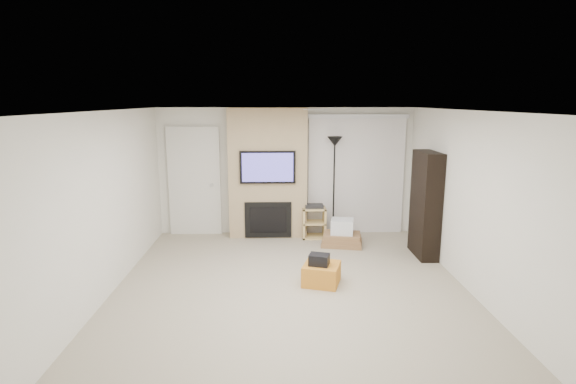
{
  "coord_description": "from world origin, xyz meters",
  "views": [
    {
      "loc": [
        -0.22,
        -6.05,
        2.63
      ],
      "look_at": [
        0.0,
        1.2,
        1.15
      ],
      "focal_mm": 28.0,
      "sensor_mm": 36.0,
      "label": 1
    }
  ],
  "objects_px": {
    "av_stand": "(314,220)",
    "floor_lamp": "(334,158)",
    "box_stack": "(342,235)",
    "bookshelf": "(426,205)",
    "ottoman": "(321,274)"
  },
  "relations": [
    {
      "from": "ottoman",
      "to": "av_stand",
      "type": "bearing_deg",
      "value": 87.9
    },
    {
      "from": "ottoman",
      "to": "box_stack",
      "type": "distance_m",
      "value": 1.86
    },
    {
      "from": "ottoman",
      "to": "bookshelf",
      "type": "height_order",
      "value": "bookshelf"
    },
    {
      "from": "box_stack",
      "to": "bookshelf",
      "type": "relative_size",
      "value": 0.46
    },
    {
      "from": "bookshelf",
      "to": "ottoman",
      "type": "bearing_deg",
      "value": -147.86
    },
    {
      "from": "floor_lamp",
      "to": "av_stand",
      "type": "xyz_separation_m",
      "value": [
        -0.39,
        -0.09,
        -1.2
      ]
    },
    {
      "from": "av_stand",
      "to": "box_stack",
      "type": "height_order",
      "value": "av_stand"
    },
    {
      "from": "ottoman",
      "to": "box_stack",
      "type": "bearing_deg",
      "value": 72.44
    },
    {
      "from": "bookshelf",
      "to": "av_stand",
      "type": "bearing_deg",
      "value": 148.9
    },
    {
      "from": "av_stand",
      "to": "floor_lamp",
      "type": "bearing_deg",
      "value": 13.1
    },
    {
      "from": "floor_lamp",
      "to": "av_stand",
      "type": "relative_size",
      "value": 2.97
    },
    {
      "from": "ottoman",
      "to": "av_stand",
      "type": "distance_m",
      "value": 2.28
    },
    {
      "from": "av_stand",
      "to": "ottoman",
      "type": "bearing_deg",
      "value": -92.1
    },
    {
      "from": "floor_lamp",
      "to": "bookshelf",
      "type": "xyz_separation_m",
      "value": [
        1.41,
        -1.18,
        -0.64
      ]
    },
    {
      "from": "av_stand",
      "to": "bookshelf",
      "type": "bearing_deg",
      "value": -31.1
    }
  ]
}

